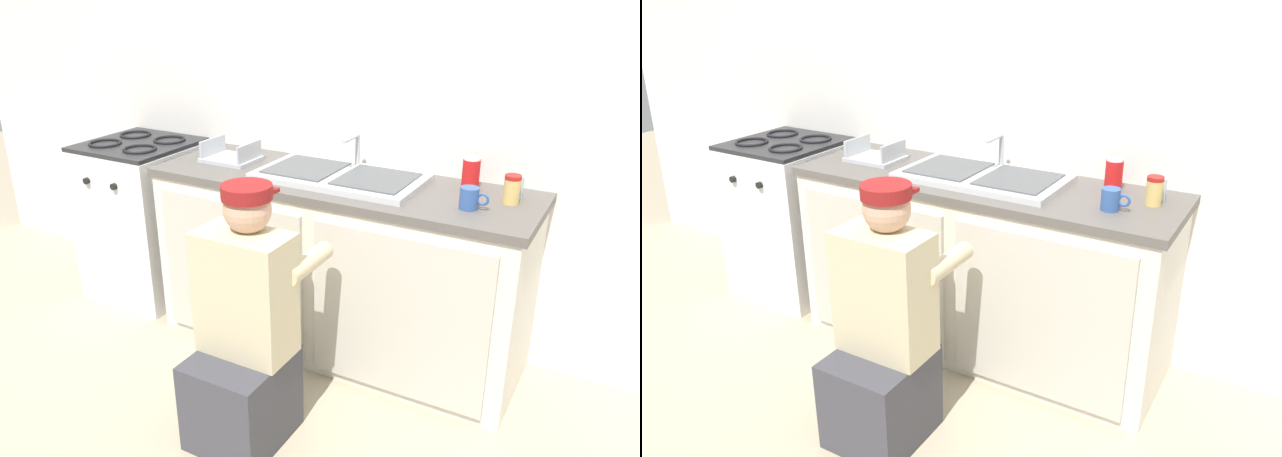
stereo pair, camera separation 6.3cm
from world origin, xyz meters
The scene contains 12 objects.
ground_plane centered at (0.00, 0.00, 0.00)m, with size 12.00×12.00×0.00m, color tan.
back_wall centered at (0.00, 0.65, 1.25)m, with size 6.00×0.10×2.50m, color silver.
counter_cabinet centered at (0.00, 0.29, 0.44)m, with size 1.87×0.62×0.88m.
countertop centered at (0.00, 0.30, 0.90)m, with size 1.91×0.62×0.04m, color #5B5651.
sink_double_basin centered at (0.00, 0.30, 0.94)m, with size 0.80×0.44×0.19m.
stove_range centered at (-1.32, 0.30, 0.47)m, with size 0.59×0.62×0.96m.
plumber_person centered at (-0.02, -0.51, 0.46)m, with size 0.42×0.61×1.10m.
dish_rack_tray centered at (-0.66, 0.31, 0.94)m, with size 0.28×0.22×0.11m.
coffee_mug centered at (0.66, 0.20, 0.97)m, with size 0.13×0.08×0.09m.
condiment_jar centered at (0.80, 0.36, 0.98)m, with size 0.07×0.07×0.13m.
soda_cup_red centered at (0.59, 0.47, 1.00)m, with size 0.08×0.08×0.15m.
water_glass centered at (0.80, 0.44, 0.97)m, with size 0.06×0.06×0.10m.
Camera 1 is at (1.31, -2.27, 1.84)m, focal length 35.00 mm.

